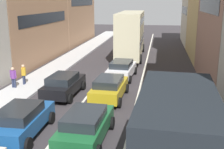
% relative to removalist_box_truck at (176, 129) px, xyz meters
% --- Properties ---
extents(sidewalk_left, '(2.60, 64.00, 0.14)m').
position_rel_removalist_box_truck_xyz_m(sidewalk_left, '(-10.39, 16.52, -1.90)').
color(sidewalk_left, '#B5B5B5').
rests_on(sidewalk_left, ground).
extents(lane_stripe_left, '(0.16, 60.00, 0.01)m').
position_rel_removalist_box_truck_xyz_m(lane_stripe_left, '(-5.39, 16.52, -1.97)').
color(lane_stripe_left, silver).
rests_on(lane_stripe_left, ground).
extents(lane_stripe_right, '(0.16, 60.00, 0.01)m').
position_rel_removalist_box_truck_xyz_m(lane_stripe_right, '(-1.99, 16.52, -1.97)').
color(lane_stripe_right, silver).
rests_on(lane_stripe_right, ground).
extents(building_row_left, '(7.20, 43.90, 11.35)m').
position_rel_removalist_box_truck_xyz_m(building_row_left, '(-15.69, 19.10, 3.10)').
color(building_row_left, '#B2ADA3').
rests_on(building_row_left, ground).
extents(removalist_box_truck, '(2.97, 7.79, 3.58)m').
position_rel_removalist_box_truck_xyz_m(removalist_box_truck, '(0.00, 0.00, 0.00)').
color(removalist_box_truck, navy).
rests_on(removalist_box_truck, ground).
extents(sedan_centre_lane_second, '(2.16, 4.35, 1.49)m').
position_rel_removalist_box_truck_xyz_m(sedan_centre_lane_second, '(-3.88, 2.28, -1.18)').
color(sedan_centre_lane_second, '#19592D').
rests_on(sedan_centre_lane_second, ground).
extents(wagon_left_lane_second, '(2.14, 4.34, 1.49)m').
position_rel_removalist_box_truck_xyz_m(wagon_left_lane_second, '(-7.07, 2.35, -1.18)').
color(wagon_left_lane_second, '#194C8C').
rests_on(wagon_left_lane_second, ground).
extents(hatchback_centre_lane_third, '(2.20, 4.37, 1.49)m').
position_rel_removalist_box_truck_xyz_m(hatchback_centre_lane_third, '(-3.82, 8.20, -1.18)').
color(hatchback_centre_lane_third, '#B29319').
rests_on(hatchback_centre_lane_third, ground).
extents(sedan_left_lane_third, '(2.17, 4.35, 1.49)m').
position_rel_removalist_box_truck_xyz_m(sedan_left_lane_third, '(-7.00, 8.39, -1.18)').
color(sedan_left_lane_third, black).
rests_on(sedan_left_lane_third, ground).
extents(coupe_centre_lane_fourth, '(2.28, 4.40, 1.49)m').
position_rel_removalist_box_truck_xyz_m(coupe_centre_lane_fourth, '(-3.71, 13.51, -1.18)').
color(coupe_centre_lane_fourth, silver).
rests_on(coupe_centre_lane_fourth, ground).
extents(sedan_right_lane_behind_truck, '(2.29, 4.41, 1.49)m').
position_rel_removalist_box_truck_xyz_m(sedan_right_lane_behind_truck, '(-0.48, 7.17, -1.18)').
color(sedan_right_lane_behind_truck, gray).
rests_on(sedan_right_lane_behind_truck, ground).
extents(bus_mid_queue_primary, '(2.97, 10.55, 5.06)m').
position_rel_removalist_box_truck_xyz_m(bus_mid_queue_primary, '(-3.89, 22.46, 0.86)').
color(bus_mid_queue_primary, '#BFB793').
rests_on(bus_mid_queue_primary, ground).
extents(pedestrian_near_kerb, '(0.53, 0.34, 1.66)m').
position_rel_removalist_box_truck_xyz_m(pedestrian_near_kerb, '(-11.07, 9.15, -1.03)').
color(pedestrian_near_kerb, '#262D47').
rests_on(pedestrian_near_kerb, ground).
extents(pedestrian_far_sidewalk, '(0.34, 0.53, 1.66)m').
position_rel_removalist_box_truck_xyz_m(pedestrian_far_sidewalk, '(-10.75, 10.12, -1.03)').
color(pedestrian_far_sidewalk, '#262D47').
rests_on(pedestrian_far_sidewalk, ground).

